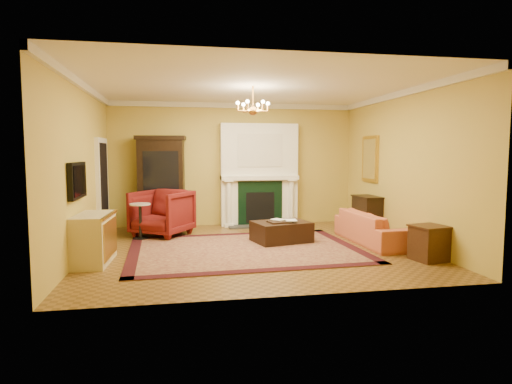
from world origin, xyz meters
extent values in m
cube|color=brown|center=(0.00, 0.00, -0.01)|extent=(6.00, 5.50, 0.02)
cube|color=white|center=(0.00, 0.00, 3.01)|extent=(6.00, 5.50, 0.02)
cube|color=gold|center=(0.00, 2.76, 1.50)|extent=(6.00, 0.02, 3.00)
cube|color=gold|center=(0.00, -2.76, 1.50)|extent=(6.00, 0.02, 3.00)
cube|color=gold|center=(-3.01, 0.00, 1.50)|extent=(0.02, 5.50, 3.00)
cube|color=gold|center=(3.01, 0.00, 1.50)|extent=(0.02, 5.50, 3.00)
cube|color=white|center=(0.60, 2.59, 1.25)|extent=(1.90, 0.32, 2.50)
cube|color=silver|center=(0.60, 2.42, 1.85)|extent=(1.10, 0.01, 0.80)
cube|color=#0D311B|center=(0.60, 2.42, 0.55)|extent=(1.10, 0.02, 1.10)
cube|color=black|center=(0.60, 2.42, 0.45)|extent=(0.70, 0.02, 0.75)
cube|color=#333333|center=(0.60, 2.30, 0.02)|extent=(1.60, 0.50, 0.04)
cube|color=white|center=(0.60, 2.53, 1.18)|extent=(1.90, 0.44, 0.10)
cylinder|color=white|center=(-0.18, 2.41, 0.59)|extent=(0.14, 0.14, 1.18)
cylinder|color=white|center=(1.38, 2.41, 0.59)|extent=(0.14, 0.14, 1.18)
cube|color=silver|center=(0.00, 2.71, 2.94)|extent=(6.00, 0.08, 0.12)
cube|color=silver|center=(-2.96, 0.00, 2.94)|extent=(0.08, 5.50, 0.12)
cube|color=silver|center=(2.96, 0.00, 2.94)|extent=(0.08, 5.50, 0.12)
cube|color=silver|center=(-2.96, 1.70, 1.05)|extent=(0.08, 1.05, 2.10)
cube|color=black|center=(-2.92, 1.70, 1.02)|extent=(0.02, 0.85, 1.95)
cube|color=black|center=(-2.95, -0.60, 1.35)|extent=(0.08, 0.95, 0.58)
cube|color=black|center=(-2.90, -0.60, 1.35)|extent=(0.01, 0.85, 0.48)
cube|color=gold|center=(2.97, 1.40, 1.65)|extent=(0.05, 0.76, 1.05)
cube|color=white|center=(2.94, 1.40, 1.65)|extent=(0.01, 0.62, 0.90)
cylinder|color=#BF8134|center=(0.00, 0.00, 2.80)|extent=(0.03, 0.03, 0.40)
sphere|color=#BF8134|center=(0.00, 0.00, 2.55)|extent=(0.16, 0.16, 0.16)
sphere|color=#FFE5B2|center=(0.28, 0.00, 2.69)|extent=(0.07, 0.07, 0.07)
sphere|color=#FFE5B2|center=(0.14, 0.24, 2.69)|extent=(0.07, 0.07, 0.07)
sphere|color=#FFE5B2|center=(-0.14, 0.24, 2.69)|extent=(0.07, 0.07, 0.07)
sphere|color=#FFE5B2|center=(-0.28, 0.00, 2.69)|extent=(0.07, 0.07, 0.07)
sphere|color=#FFE5B2|center=(-0.14, -0.24, 2.69)|extent=(0.07, 0.07, 0.07)
sphere|color=#FFE5B2|center=(0.14, -0.24, 2.69)|extent=(0.07, 0.07, 0.07)
cube|color=#450E1A|center=(-0.17, -0.11, 0.01)|extent=(4.31, 3.30, 0.02)
cube|color=black|center=(-1.76, 2.49, 1.04)|extent=(1.09, 0.58, 2.09)
imported|color=maroon|center=(-1.72, 1.54, 0.54)|extent=(1.43, 1.41, 1.09)
cylinder|color=black|center=(-2.15, 1.21, 0.02)|extent=(0.29, 0.29, 0.04)
cylinder|color=black|center=(-2.15, 1.21, 0.38)|extent=(0.06, 0.06, 0.67)
cylinder|color=white|center=(-2.15, 1.21, 0.74)|extent=(0.42, 0.42, 0.03)
cube|color=#BFB88C|center=(-2.73, -0.62, 0.40)|extent=(0.56, 1.10, 0.80)
imported|color=#B85E3A|center=(2.46, 0.04, 0.41)|extent=(0.68, 2.13, 0.83)
cube|color=#34200E|center=(2.72, -1.43, 0.28)|extent=(0.56, 0.56, 0.56)
cube|color=black|center=(2.78, 1.08, 0.40)|extent=(0.45, 0.74, 0.80)
cube|color=black|center=(0.65, 0.43, 0.22)|extent=(1.22, 1.01, 0.40)
cube|color=black|center=(0.59, 0.34, 0.43)|extent=(0.49, 0.41, 0.03)
imported|color=gray|center=(0.51, 0.36, 0.58)|extent=(0.17, 0.14, 0.26)
imported|color=gray|center=(0.71, 0.33, 0.59)|extent=(0.22, 0.05, 0.30)
cylinder|color=tan|center=(0.03, 2.53, 1.28)|extent=(0.12, 0.12, 0.10)
cone|color=#0E3416|center=(0.03, 2.53, 1.52)|extent=(0.18, 0.18, 0.38)
cylinder|color=tan|center=(1.32, 2.53, 1.28)|extent=(0.12, 0.12, 0.09)
cone|color=#0E3416|center=(1.32, 2.53, 1.50)|extent=(0.17, 0.17, 0.36)
camera|label=1|loc=(-1.35, -7.80, 1.79)|focal=30.00mm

